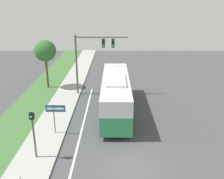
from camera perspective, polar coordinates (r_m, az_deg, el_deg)
ground_plane at (r=16.44m, az=4.00°, el=-17.44°), size 80.00×80.00×0.00m
sidewalk at (r=17.18m, az=-18.05°, el=-16.42°), size 2.80×80.00×0.12m
lane_divider_near at (r=16.61m, az=-9.09°, el=-17.21°), size 0.14×30.00×0.01m
bus at (r=23.33m, az=0.85°, el=-0.54°), size 2.62×11.58×3.47m
signal_gantry at (r=27.05m, az=-4.74°, el=8.29°), size 5.64×0.41×6.61m
pedestrian_signal at (r=16.82m, az=-17.58°, el=-8.44°), size 0.28×0.34×3.34m
street_sign at (r=19.67m, az=-12.90°, el=-5.20°), size 1.52×0.08×2.49m
roadside_tree at (r=30.09m, az=-15.03°, el=8.50°), size 2.51×2.51×5.70m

